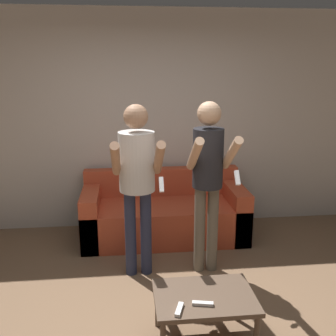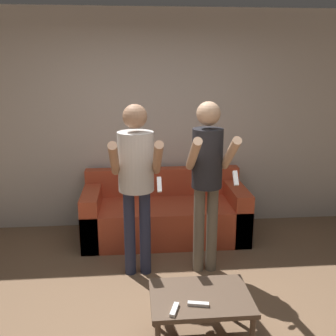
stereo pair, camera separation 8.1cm
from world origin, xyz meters
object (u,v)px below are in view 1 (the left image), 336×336
person_standing_left (137,172)px  remote_far (203,304)px  couch (164,215)px  coffee_table (204,300)px  remote_near (179,310)px  person_standing_right (208,170)px

person_standing_left → remote_far: person_standing_left is taller
couch → coffee_table: size_ratio=2.60×
remote_near → remote_far: same height
remote_far → remote_near: bearing=-164.3°
couch → person_standing_left: (-0.34, -0.87, 0.79)m
coffee_table → remote_near: bearing=-140.9°
couch → person_standing_left: size_ratio=1.13×
remote_near → person_standing_left: bearing=100.8°
remote_near → couch: bearing=87.2°
remote_near → person_standing_right: bearing=70.2°
couch → person_standing_left: person_standing_left is taller
person_standing_left → coffee_table: bearing=-67.1°
person_standing_left → remote_near: 1.42m
couch → person_standing_right: 1.22m
couch → coffee_table: couch is taller
coffee_table → remote_far: 0.14m
couch → remote_near: couch is taller
couch → person_standing_right: bearing=-68.6°
person_standing_left → coffee_table: 1.36m
coffee_table → person_standing_right: bearing=77.6°
person_standing_left → remote_near: size_ratio=11.11×
person_standing_right → coffee_table: (-0.23, -1.06, -0.71)m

